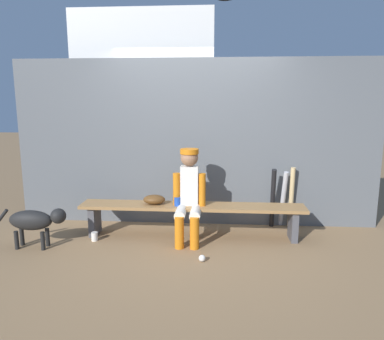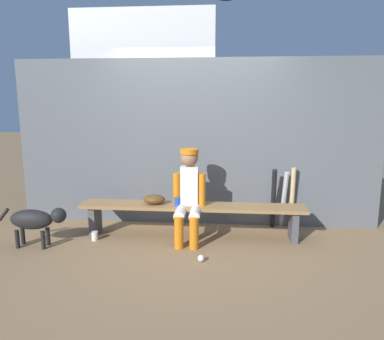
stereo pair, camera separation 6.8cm
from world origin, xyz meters
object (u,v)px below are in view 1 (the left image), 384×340
object	(u,v)px
bat_aluminum_black	(273,199)
cup_on_ground	(95,236)
bat_aluminum_silver	(283,199)
cup_on_bench	(177,202)
player_seated	(189,192)
dugout_bench	(192,211)
baseball_glove	(154,200)
bat_wood_natural	(291,197)
baseball	(202,258)
dog	(35,221)
scoreboard	(145,58)

from	to	relation	value
bat_aluminum_black	cup_on_ground	world-z (taller)	bat_aluminum_black
bat_aluminum_silver	cup_on_bench	distance (m)	1.49
bat_aluminum_silver	cup_on_bench	size ratio (longest dim) A/B	7.34
player_seated	dugout_bench	bearing A→B (deg)	73.20
player_seated	baseball_glove	size ratio (longest dim) A/B	4.08
cup_on_bench	player_seated	bearing A→B (deg)	-19.61
bat_aluminum_black	bat_wood_natural	xyz separation A→B (m)	(0.26, 0.07, 0.00)
dugout_bench	bat_aluminum_silver	size ratio (longest dim) A/B	3.53
player_seated	bat_aluminum_silver	distance (m)	1.39
dugout_bench	baseball	world-z (taller)	dugout_bench
baseball_glove	bat_aluminum_silver	distance (m)	1.77
bat_aluminum_black	cup_on_bench	xyz separation A→B (m)	(-1.25, -0.45, 0.06)
cup_on_ground	bat_aluminum_black	bearing A→B (deg)	15.23
bat_wood_natural	bat_aluminum_silver	bearing A→B (deg)	179.95
dugout_bench	cup_on_ground	xyz separation A→B (m)	(-1.21, -0.22, -0.29)
cup_on_bench	dog	world-z (taller)	cup_on_bench
bat_aluminum_black	cup_on_ground	size ratio (longest dim) A/B	7.75
baseball_glove	baseball	distance (m)	1.07
player_seated	scoreboard	bearing A→B (deg)	120.50
bat_aluminum_black	dog	distance (m)	3.02
bat_aluminum_silver	dog	bearing A→B (deg)	-162.47
baseball_glove	scoreboard	bearing A→B (deg)	104.69
dugout_bench	scoreboard	xyz separation A→B (m)	(-0.79, 1.18, 2.01)
bat_aluminum_silver	baseball	xyz separation A→B (m)	(-1.05, -1.20, -0.36)
baseball_glove	bat_aluminum_silver	size ratio (longest dim) A/B	0.35
scoreboard	player_seated	bearing A→B (deg)	-59.50
player_seated	scoreboard	xyz separation A→B (m)	(-0.76, 1.29, 1.74)
scoreboard	bat_aluminum_silver	bearing A→B (deg)	-19.61
bat_aluminum_black	cup_on_ground	distance (m)	2.38
baseball_glove	bat_wood_natural	size ratio (longest dim) A/B	0.33
bat_aluminum_black	bat_aluminum_silver	world-z (taller)	bat_aluminum_black
cup_on_ground	cup_on_bench	distance (m)	1.12
player_seated	cup_on_bench	distance (m)	0.21
baseball	cup_on_bench	world-z (taller)	cup_on_bench
dugout_bench	bat_aluminum_black	size ratio (longest dim) A/B	3.34
dugout_bench	scoreboard	bearing A→B (deg)	123.82
dugout_bench	bat_aluminum_black	bearing A→B (deg)	20.30
cup_on_ground	dugout_bench	bearing A→B (deg)	10.54
bat_aluminum_silver	dog	size ratio (longest dim) A/B	0.96
baseball_glove	bat_wood_natural	world-z (taller)	bat_wood_natural
cup_on_bench	scoreboard	distance (m)	2.33
baseball_glove	dog	world-z (taller)	baseball_glove
bat_aluminum_silver	bat_wood_natural	size ratio (longest dim) A/B	0.95
baseball	bat_aluminum_black	bearing A→B (deg)	51.24
dugout_bench	dog	bearing A→B (deg)	-164.90
bat_aluminum_silver	bat_wood_natural	bearing A→B (deg)	-0.05
bat_aluminum_black	bat_aluminum_silver	bearing A→B (deg)	25.89
player_seated	baseball_glove	world-z (taller)	player_seated
player_seated	bat_aluminum_silver	world-z (taller)	player_seated
bat_aluminum_black	bat_aluminum_silver	size ratio (longest dim) A/B	1.06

